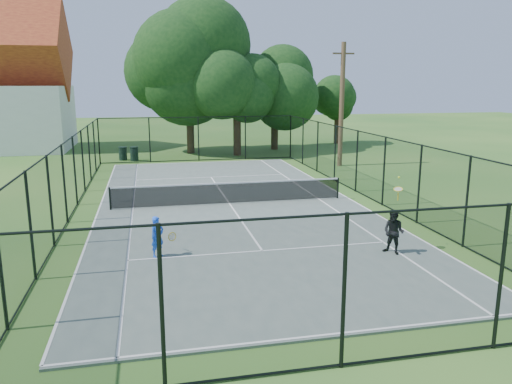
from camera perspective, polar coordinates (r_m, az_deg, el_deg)
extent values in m
plane|color=#285D20|center=(21.80, -3.05, -1.50)|extent=(120.00, 120.00, 0.00)
cube|color=#53625B|center=(21.79, -3.05, -1.42)|extent=(11.00, 24.00, 0.06)
cylinder|color=black|center=(21.48, -16.35, -0.73)|extent=(0.08, 0.08, 0.95)
cylinder|color=black|center=(22.98, 9.34, 0.45)|extent=(0.08, 0.08, 0.95)
cube|color=black|center=(21.68, -3.06, -0.12)|extent=(10.00, 0.03, 0.88)
cube|color=white|center=(21.58, -3.08, 1.03)|extent=(10.00, 0.05, 0.06)
cylinder|color=#332114|center=(38.12, -7.54, 7.77)|extent=(0.56, 0.56, 4.47)
sphere|color=black|center=(38.02, -7.72, 14.16)|extent=(8.06, 8.06, 8.06)
cylinder|color=#332114|center=(36.70, -2.17, 6.59)|extent=(0.56, 0.56, 3.07)
sphere|color=black|center=(36.52, -2.21, 11.14)|extent=(5.50, 5.50, 5.50)
cylinder|color=#332114|center=(40.08, 2.14, 7.26)|extent=(0.56, 0.56, 3.32)
sphere|color=black|center=(39.92, 2.17, 11.51)|extent=(5.26, 5.26, 5.26)
cylinder|color=#332114|center=(44.67, 9.26, 6.93)|extent=(0.56, 0.56, 2.24)
sphere|color=black|center=(44.52, 9.36, 9.62)|extent=(3.90, 3.90, 3.90)
cylinder|color=black|center=(35.64, -14.97, 4.23)|extent=(0.54, 0.54, 0.87)
cylinder|color=black|center=(35.58, -15.01, 4.96)|extent=(0.58, 0.58, 0.05)
cylinder|color=black|center=(35.17, -13.74, 4.23)|extent=(0.54, 0.54, 0.91)
cylinder|color=black|center=(35.11, -13.78, 4.99)|extent=(0.58, 0.58, 0.05)
cylinder|color=#4C3823|center=(32.24, 9.76, 9.74)|extent=(0.30, 0.30, 7.68)
cube|color=#4C3823|center=(32.26, 9.97, 15.33)|extent=(1.40, 0.10, 0.10)
imported|color=blue|center=(15.36, -11.22, -5.02)|extent=(0.55, 0.51, 1.25)
torus|color=gold|center=(15.54, -9.56, -5.05)|extent=(0.27, 0.18, 0.29)
cylinder|color=silver|center=(15.54, -9.56, -5.05)|extent=(0.23, 0.15, 0.25)
imported|color=black|center=(15.87, 15.46, -4.42)|extent=(0.83, 0.85, 1.38)
torus|color=gold|center=(15.99, 15.94, 0.32)|extent=(0.30, 0.28, 0.14)
cylinder|color=silver|center=(15.99, 15.94, 0.32)|extent=(0.26, 0.24, 0.11)
sphere|color=#CCE526|center=(16.23, 16.03, 1.62)|extent=(0.07, 0.07, 0.07)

